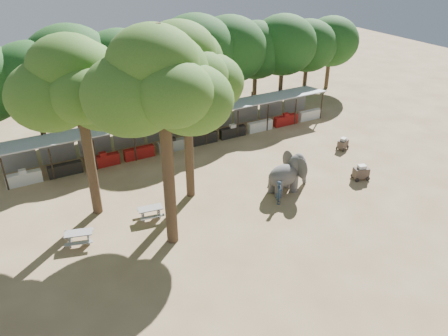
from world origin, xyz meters
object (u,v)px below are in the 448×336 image
picnic_table_far (150,211)px  cart_back (343,144)px  picnic_table_near (79,236)px  cart_front (361,172)px  handler (279,192)px  yard_tree_center (158,84)px  elephant (288,173)px  yard_tree_left (74,85)px  yard_tree_back (182,69)px

picnic_table_far → cart_back: bearing=14.3°
picnic_table_near → cart_front: (19.26, -2.19, 0.06)m
handler → yard_tree_center: bearing=128.2°
picnic_table_near → cart_back: 21.69m
picnic_table_far → cart_front: cart_front is taller
picnic_table_far → picnic_table_near: bearing=-165.8°
yard_tree_center → picnic_table_far: size_ratio=7.28×
elephant → yard_tree_left: bearing=159.4°
yard_tree_center → cart_back: bearing=14.2°
yard_tree_back → elephant: bearing=-24.0°
yard_tree_left → picnic_table_far: bearing=-41.1°
elephant → handler: (-1.51, -1.12, -0.45)m
yard_tree_left → picnic_table_far: size_ratio=6.66×
yard_tree_left → handler: yard_tree_left is taller
picnic_table_near → cart_front: 19.38m
yard_tree_back → yard_tree_left: bearing=170.5°
yard_tree_left → picnic_table_near: bearing=-118.6°
elephant → cart_back: 8.39m
yard_tree_center → picnic_table_far: 9.09m
yard_tree_center → cart_front: 17.03m
yard_tree_back → picnic_table_far: (-3.18, -1.46, -8.06)m
yard_tree_back → cart_front: (11.67, -4.10, -7.99)m
yard_tree_left → yard_tree_center: yard_tree_center is taller
cart_front → picnic_table_near: bearing=-170.4°
handler → cart_back: handler is taller
yard_tree_center → picnic_table_near: 10.07m
yard_tree_back → picnic_table_far: bearing=-155.2°
handler → picnic_table_far: bearing=110.3°
yard_tree_left → yard_tree_back: yard_tree_back is taller
yard_tree_center → handler: (7.71, 0.11, -8.39)m
elephant → yard_tree_back: bearing=152.5°
yard_tree_left → yard_tree_center: size_ratio=0.92×
handler → picnic_table_near: 12.46m
yard_tree_left → elephant: bearing=-17.2°
elephant → handler: size_ratio=2.04×
yard_tree_center → cart_front: bearing=-0.4°
yard_tree_back → cart_front: 14.72m
handler → picnic_table_near: (-12.29, 1.98, -0.32)m
yard_tree_back → cart_front: size_ratio=8.66×
yard_tree_back → elephant: yard_tree_back is taller
yard_tree_center → picnic_table_near: (-4.59, 2.09, -8.71)m
yard_tree_back → picnic_table_near: yard_tree_back is taller
elephant → picnic_table_far: elephant is taller
picnic_table_near → picnic_table_far: bearing=21.7°
yard_tree_center → cart_front: size_ratio=9.18×
yard_tree_center → handler: 11.39m
elephant → handler: elephant is taller
handler → picnic_table_near: bearing=118.2°
picnic_table_near → picnic_table_far: 4.43m
yard_tree_center → cart_back: (16.99, 4.29, -8.72)m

